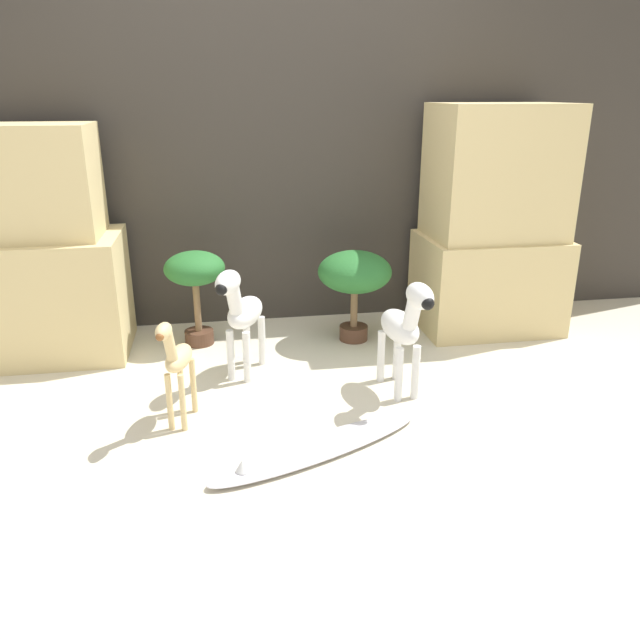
% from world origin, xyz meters
% --- Properties ---
extents(ground_plane, '(14.00, 14.00, 0.00)m').
position_xyz_m(ground_plane, '(0.00, 0.00, 0.00)').
color(ground_plane, beige).
extents(wall_back, '(6.40, 0.08, 2.20)m').
position_xyz_m(wall_back, '(0.00, 1.44, 1.10)').
color(wall_back, '#38332D').
rests_on(wall_back, ground_plane).
extents(rock_pillar_left, '(0.86, 0.62, 1.30)m').
position_xyz_m(rock_pillar_left, '(-1.34, 1.03, 0.58)').
color(rock_pillar_left, '#DBC184').
rests_on(rock_pillar_left, ground_plane).
extents(rock_pillar_right, '(0.86, 0.62, 1.40)m').
position_xyz_m(rock_pillar_right, '(1.34, 1.03, 0.67)').
color(rock_pillar_right, '#DBC184').
rests_on(rock_pillar_right, ground_plane).
extents(zebra_right, '(0.19, 0.50, 0.64)m').
position_xyz_m(zebra_right, '(0.52, 0.16, 0.38)').
color(zebra_right, white).
rests_on(zebra_right, ground_plane).
extents(zebra_left, '(0.32, 0.49, 0.64)m').
position_xyz_m(zebra_left, '(-0.26, 0.51, 0.38)').
color(zebra_left, white).
rests_on(zebra_left, ground_plane).
extents(giraffe_figurine, '(0.17, 0.36, 0.55)m').
position_xyz_m(giraffe_figurine, '(-0.58, 0.03, 0.32)').
color(giraffe_figurine, '#E0C184').
rests_on(giraffe_figurine, ground_plane).
extents(potted_palm_front, '(0.45, 0.45, 0.56)m').
position_xyz_m(potted_palm_front, '(0.44, 0.93, 0.42)').
color(potted_palm_front, '#513323').
rests_on(potted_palm_front, ground_plane).
extents(potted_palm_back, '(0.36, 0.36, 0.58)m').
position_xyz_m(potted_palm_back, '(-0.51, 1.02, 0.43)').
color(potted_palm_back, '#513323').
rests_on(potted_palm_back, ground_plane).
extents(surfboard, '(1.04, 0.60, 0.09)m').
position_xyz_m(surfboard, '(0.01, -0.32, 0.02)').
color(surfboard, silver).
rests_on(surfboard, ground_plane).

